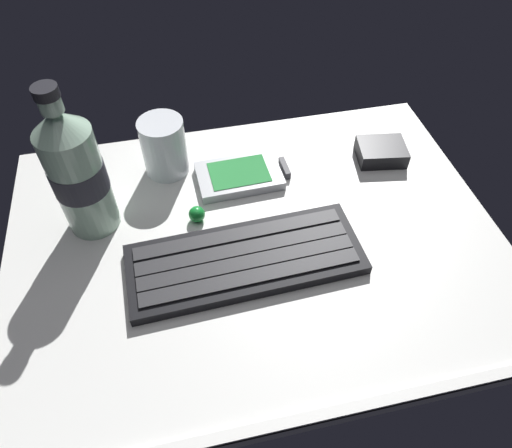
% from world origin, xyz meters
% --- Properties ---
extents(ground_plane, '(0.64, 0.48, 0.03)m').
position_xyz_m(ground_plane, '(0.00, -0.00, -0.01)').
color(ground_plane, silver).
extents(keyboard, '(0.29, 0.12, 0.02)m').
position_xyz_m(keyboard, '(-0.02, -0.03, 0.01)').
color(keyboard, black).
rests_on(keyboard, ground_plane).
extents(handheld_device, '(0.13, 0.08, 0.02)m').
position_xyz_m(handheld_device, '(0.01, 0.12, 0.01)').
color(handheld_device, '#B7BABF').
rests_on(handheld_device, ground_plane).
extents(juice_cup, '(0.06, 0.06, 0.09)m').
position_xyz_m(juice_cup, '(-0.10, 0.16, 0.04)').
color(juice_cup, silver).
rests_on(juice_cup, ground_plane).
extents(water_bottle, '(0.07, 0.07, 0.21)m').
position_xyz_m(water_bottle, '(-0.20, 0.08, 0.09)').
color(water_bottle, '#9EC1A8').
rests_on(water_bottle, ground_plane).
extents(charger_block, '(0.08, 0.07, 0.02)m').
position_xyz_m(charger_block, '(0.22, 0.12, 0.01)').
color(charger_block, black).
rests_on(charger_block, ground_plane).
extents(trackball_mouse, '(0.02, 0.02, 0.02)m').
position_xyz_m(trackball_mouse, '(-0.07, 0.05, 0.01)').
color(trackball_mouse, '#198C33').
rests_on(trackball_mouse, ground_plane).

